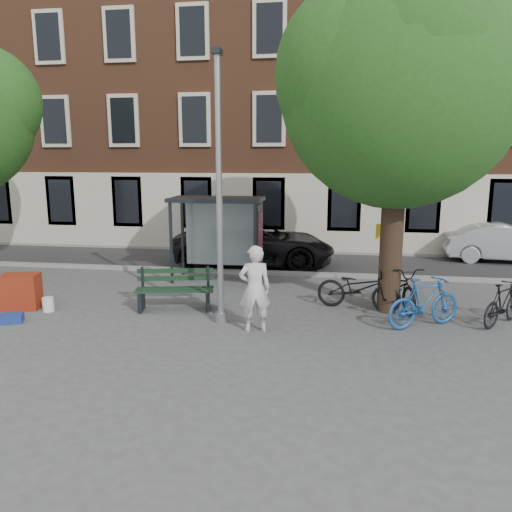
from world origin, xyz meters
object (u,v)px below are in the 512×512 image
object	(u,v)px
lamppost	(219,205)
painter	(255,289)
car_silver	(505,243)
bench	(175,291)
bike_a	(359,288)
bus_shelter	(230,220)
red_stand	(21,292)
bike_c	(399,286)
bike_d	(503,304)
bike_b	(424,302)
car_dark	(254,244)
notice_sign	(381,242)

from	to	relation	value
lamppost	painter	xyz separation A→B (m)	(0.88, -0.47, -1.81)
car_silver	bench	bearing A→B (deg)	130.04
bench	bike_a	world-z (taller)	bike_a
lamppost	bus_shelter	size ratio (longest dim) A/B	2.14
painter	red_stand	size ratio (longest dim) A/B	2.17
painter	bike_c	xyz separation A→B (m)	(3.40, 2.32, -0.40)
bike_c	car_silver	size ratio (longest dim) A/B	0.51
bike_d	bike_b	bearing A→B (deg)	56.17
bike_c	bike_d	xyz separation A→B (m)	(2.22, -1.06, -0.07)
car_silver	red_stand	size ratio (longest dim) A/B	4.80
bus_shelter	bench	distance (m)	3.66
car_dark	red_stand	bearing A→B (deg)	136.06
bike_d	red_stand	size ratio (longest dim) A/B	1.89
car_silver	notice_sign	world-z (taller)	notice_sign
lamppost	notice_sign	world-z (taller)	lamppost
red_stand	bike_b	bearing A→B (deg)	0.49
bike_b	bench	bearing A→B (deg)	55.55
bench	bike_c	xyz separation A→B (m)	(5.67, 1.01, 0.11)
painter	bench	xyz separation A→B (m)	(-2.27, 1.31, -0.51)
bike_a	bike_b	world-z (taller)	bike_b
bike_a	bike_b	xyz separation A→B (m)	(1.42, -1.15, 0.03)
bus_shelter	red_stand	bearing A→B (deg)	-140.89
bike_c	bike_d	distance (m)	2.46
painter	bike_c	bearing A→B (deg)	-161.12
painter	red_stand	distance (m)	6.26
bike_b	notice_sign	size ratio (longest dim) A/B	0.99
bench	car_silver	world-z (taller)	car_silver
red_stand	bench	bearing A→B (deg)	8.07
bike_c	bench	bearing A→B (deg)	175.51
red_stand	notice_sign	bearing A→B (deg)	19.15
car_dark	notice_sign	world-z (taller)	notice_sign
bike_d	car_silver	size ratio (longest dim) A/B	0.39
lamppost	bench	size ratio (longest dim) A/B	2.98
painter	bike_d	xyz separation A→B (m)	(5.62, 1.27, -0.47)
painter	bench	distance (m)	2.67
notice_sign	car_dark	bearing A→B (deg)	140.00
bench	bike_d	distance (m)	7.89
bench	notice_sign	size ratio (longest dim) A/B	1.04
notice_sign	painter	bearing A→B (deg)	-132.71
bench	car_dark	world-z (taller)	car_dark
bus_shelter	lamppost	bearing A→B (deg)	-81.57
car_silver	notice_sign	xyz separation A→B (m)	(-4.97, -4.90, 0.72)
bike_b	car_dark	distance (m)	7.75
bike_d	notice_sign	world-z (taller)	notice_sign
bench	notice_sign	xyz separation A→B (m)	(5.34, 2.66, 0.97)
bench	car_dark	bearing A→B (deg)	66.04
bus_shelter	bike_c	size ratio (longest dim) A/B	1.29
bus_shelter	painter	distance (m)	4.90
car_silver	lamppost	bearing A→B (deg)	137.06
bike_d	car_dark	bearing A→B (deg)	3.11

